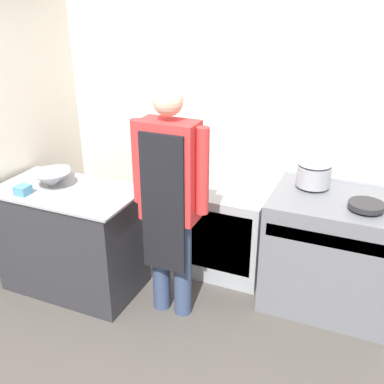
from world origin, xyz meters
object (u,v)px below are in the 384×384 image
stove (331,251)px  mixing_bowl (51,179)px  saute_pan (366,205)px  fridge_unit (230,231)px  plastic_tub (23,190)px  person_cook (170,194)px  stock_pot (314,173)px

stove → mixing_bowl: (-2.19, -0.64, 0.51)m
stove → saute_pan: saute_pan is taller
mixing_bowl → fridge_unit: bearing=30.0°
plastic_tub → person_cook: bearing=11.1°
fridge_unit → person_cook: size_ratio=0.44×
fridge_unit → saute_pan: (1.09, -0.24, 0.58)m
stove → fridge_unit: stove is taller
fridge_unit → stock_pot: 0.94m
saute_pan → stove: bearing=146.4°
mixing_bowl → stove: bearing=16.2°
plastic_tub → saute_pan: 2.60m
fridge_unit → stock_pot: (0.67, 0.02, 0.66)m
stove → mixing_bowl: bearing=-163.8°
saute_pan → plastic_tub: bearing=-164.0°
mixing_bowl → stock_pot: (1.96, 0.77, 0.08)m
fridge_unit → saute_pan: saute_pan is taller
person_cook → plastic_tub: bearing=-168.9°
saute_pan → mixing_bowl: bearing=-168.1°
person_cook → mixing_bowl: person_cook is taller
stove → fridge_unit: size_ratio=1.25×
stock_pot → stove: bearing=-31.0°
saute_pan → stock_pot: bearing=147.7°
mixing_bowl → saute_pan: mixing_bowl is taller
person_cook → mixing_bowl: bearing=-179.2°
stove → stock_pot: 0.65m
person_cook → saute_pan: bearing=20.2°
plastic_tub → mixing_bowl: bearing=63.1°
mixing_bowl → plastic_tub: (-0.11, -0.21, -0.03)m
stock_pot → saute_pan: 0.51m
stove → stock_pot: (-0.22, 0.13, 0.59)m
person_cook → stock_pot: (0.90, 0.76, 0.03)m
stock_pot → person_cook: bearing=-140.1°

